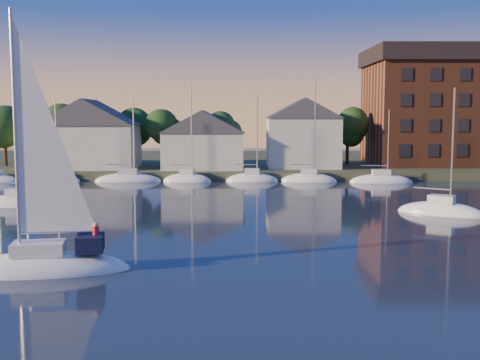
{
  "coord_description": "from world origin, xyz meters",
  "views": [
    {
      "loc": [
        -1.11,
        -26.48,
        8.4
      ],
      "look_at": [
        -1.0,
        22.0,
        3.17
      ],
      "focal_mm": 45.0,
      "sensor_mm": 36.0,
      "label": 1
    }
  ],
  "objects_px": {
    "clubhouse_east": "(303,132)",
    "drifting_sailboat_right": "(441,213)",
    "drifting_sailboat_left": "(19,205)",
    "hero_sailboat": "(42,261)",
    "clubhouse_centre": "(203,139)",
    "condo_block": "(471,106)",
    "clubhouse_west": "(90,133)"
  },
  "relations": [
    {
      "from": "hero_sailboat",
      "to": "drifting_sailboat_left",
      "type": "bearing_deg",
      "value": -75.85
    },
    {
      "from": "clubhouse_centre",
      "to": "drifting_sailboat_right",
      "type": "xyz_separation_m",
      "value": [
        22.13,
        -32.99,
        -5.04
      ]
    },
    {
      "from": "hero_sailboat",
      "to": "drifting_sailboat_right",
      "type": "xyz_separation_m",
      "value": [
        27.83,
        18.85,
        -0.52
      ]
    },
    {
      "from": "clubhouse_west",
      "to": "clubhouse_east",
      "type": "relative_size",
      "value": 1.3
    },
    {
      "from": "drifting_sailboat_right",
      "to": "condo_block",
      "type": "bearing_deg",
      "value": 97.92
    },
    {
      "from": "clubhouse_east",
      "to": "drifting_sailboat_right",
      "type": "xyz_separation_m",
      "value": [
        8.13,
        -34.99,
        -5.9
      ]
    },
    {
      "from": "drifting_sailboat_left",
      "to": "hero_sailboat",
      "type": "bearing_deg",
      "value": -63.29
    },
    {
      "from": "clubhouse_east",
      "to": "hero_sailboat",
      "type": "xyz_separation_m",
      "value": [
        -19.7,
        -53.84,
        -5.38
      ]
    },
    {
      "from": "clubhouse_centre",
      "to": "drifting_sailboat_left",
      "type": "bearing_deg",
      "value": -118.8
    },
    {
      "from": "clubhouse_centre",
      "to": "condo_block",
      "type": "height_order",
      "value": "condo_block"
    },
    {
      "from": "clubhouse_centre",
      "to": "clubhouse_west",
      "type": "bearing_deg",
      "value": 176.42
    },
    {
      "from": "condo_block",
      "to": "hero_sailboat",
      "type": "bearing_deg",
      "value": -127.39
    },
    {
      "from": "clubhouse_centre",
      "to": "drifting_sailboat_right",
      "type": "distance_m",
      "value": 40.05
    },
    {
      "from": "clubhouse_west",
      "to": "hero_sailboat",
      "type": "height_order",
      "value": "hero_sailboat"
    },
    {
      "from": "clubhouse_east",
      "to": "drifting_sailboat_left",
      "type": "height_order",
      "value": "clubhouse_east"
    },
    {
      "from": "clubhouse_centre",
      "to": "condo_block",
      "type": "relative_size",
      "value": 0.37
    },
    {
      "from": "drifting_sailboat_left",
      "to": "drifting_sailboat_right",
      "type": "xyz_separation_m",
      "value": [
        37.66,
        -4.76,
        0.0
      ]
    },
    {
      "from": "clubhouse_centre",
      "to": "drifting_sailboat_left",
      "type": "xyz_separation_m",
      "value": [
        -15.52,
        -28.24,
        -5.04
      ]
    },
    {
      "from": "condo_block",
      "to": "drifting_sailboat_left",
      "type": "bearing_deg",
      "value": -146.91
    },
    {
      "from": "clubhouse_centre",
      "to": "condo_block",
      "type": "bearing_deg",
      "value": 11.24
    },
    {
      "from": "condo_block",
      "to": "clubhouse_east",
      "type": "bearing_deg",
      "value": -167.11
    },
    {
      "from": "condo_block",
      "to": "drifting_sailboat_right",
      "type": "distance_m",
      "value": 45.71
    },
    {
      "from": "drifting_sailboat_right",
      "to": "hero_sailboat",
      "type": "bearing_deg",
      "value": -114.4
    },
    {
      "from": "clubhouse_west",
      "to": "hero_sailboat",
      "type": "relative_size",
      "value": 0.91
    },
    {
      "from": "clubhouse_west",
      "to": "clubhouse_east",
      "type": "xyz_separation_m",
      "value": [
        30.0,
        1.0,
        0.07
      ]
    },
    {
      "from": "clubhouse_west",
      "to": "hero_sailboat",
      "type": "distance_m",
      "value": 54.09
    },
    {
      "from": "hero_sailboat",
      "to": "drifting_sailboat_right",
      "type": "distance_m",
      "value": 33.62
    },
    {
      "from": "condo_block",
      "to": "hero_sailboat",
      "type": "height_order",
      "value": "condo_block"
    },
    {
      "from": "clubhouse_west",
      "to": "drifting_sailboat_right",
      "type": "height_order",
      "value": "drifting_sailboat_right"
    },
    {
      "from": "clubhouse_centre",
      "to": "drifting_sailboat_left",
      "type": "height_order",
      "value": "drifting_sailboat_left"
    },
    {
      "from": "condo_block",
      "to": "clubhouse_west",
      "type": "bearing_deg",
      "value": -172.93
    },
    {
      "from": "clubhouse_centre",
      "to": "clubhouse_east",
      "type": "distance_m",
      "value": 14.17
    }
  ]
}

